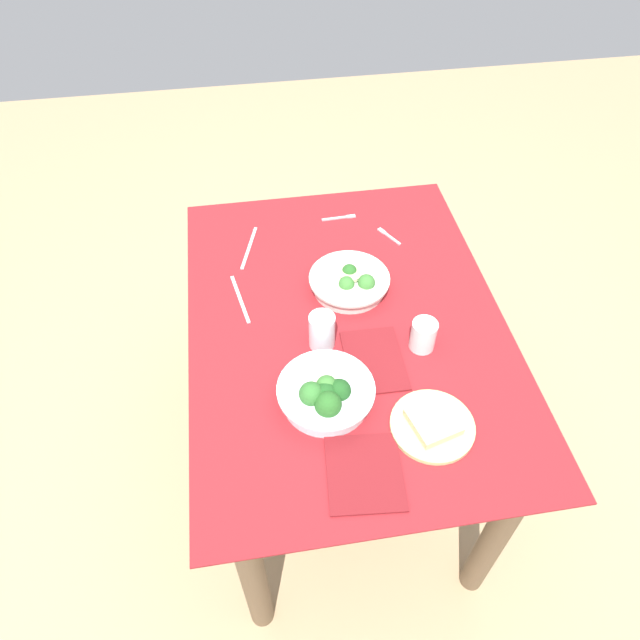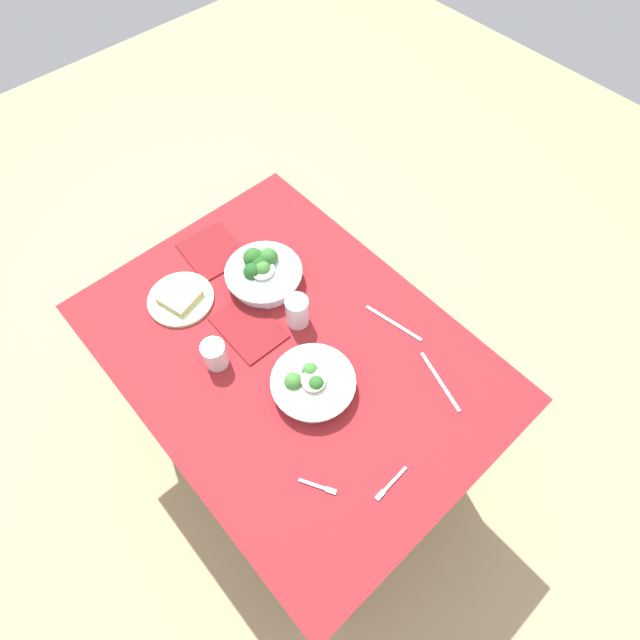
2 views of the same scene
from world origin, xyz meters
name	(u,v)px [view 2 (image 2 of 2)]	position (x,y,z in m)	size (l,w,h in m)	color
ground_plane	(299,437)	(0.00, 0.00, 0.00)	(6.00, 6.00, 0.00)	tan
dining_table	(293,371)	(0.00, 0.00, 0.61)	(1.19, 0.86, 0.74)	maroon
broccoli_bowl_far	(312,383)	(-0.13, 0.03, 0.77)	(0.23, 0.23, 0.07)	silver
broccoli_bowl_near	(263,272)	(0.25, -0.10, 0.78)	(0.24, 0.24, 0.10)	white
bread_side_plate	(181,298)	(0.36, 0.14, 0.75)	(0.20, 0.20, 0.03)	#B7D684
water_glass_center	(215,354)	(0.11, 0.18, 0.79)	(0.07, 0.07, 0.09)	silver
water_glass_side	(297,311)	(0.06, -0.08, 0.79)	(0.07, 0.07, 0.10)	silver
fork_by_far_bowl	(319,487)	(-0.34, 0.20, 0.74)	(0.09, 0.06, 0.00)	#B7B7BC
fork_by_near_bowl	(390,485)	(-0.46, 0.06, 0.74)	(0.02, 0.11, 0.00)	#B7B7BC
table_knife_left	(440,381)	(-0.35, -0.24, 0.74)	(0.20, 0.01, 0.00)	#B7B7BC
table_knife_right	(393,323)	(-0.13, -0.28, 0.74)	(0.19, 0.01, 0.00)	#B7B7BC
napkin_folded_upper	(212,251)	(0.45, -0.05, 0.74)	(0.19, 0.17, 0.01)	maroon
napkin_folded_lower	(248,327)	(0.14, 0.04, 0.74)	(0.21, 0.15, 0.01)	maroon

